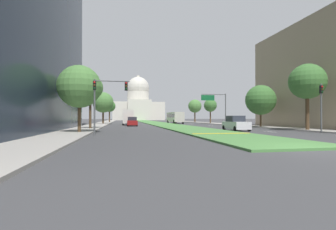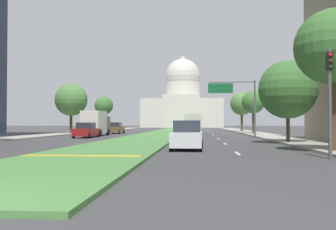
% 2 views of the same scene
% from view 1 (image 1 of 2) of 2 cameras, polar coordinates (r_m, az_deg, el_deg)
% --- Properties ---
extents(ground_plane, '(290.16, 290.16, 0.00)m').
position_cam_1_polar(ground_plane, '(77.10, -3.84, -1.74)').
color(ground_plane, '#3D3D3F').
extents(grass_median, '(6.22, 118.70, 0.14)m').
position_cam_1_polar(grass_median, '(70.55, -3.21, -1.80)').
color(grass_median, '#4C8442').
rests_on(grass_median, ground_plane).
extents(median_curb_nose, '(5.60, 0.50, 0.04)m').
position_cam_1_polar(median_curb_nose, '(23.41, 12.26, -4.19)').
color(median_curb_nose, gold).
rests_on(median_curb_nose, grass_median).
extents(lane_dashes_right, '(0.16, 63.81, 0.01)m').
position_cam_1_polar(lane_dashes_right, '(57.43, 6.28, -2.16)').
color(lane_dashes_right, silver).
rests_on(lane_dashes_right, ground_plane).
extents(sidewalk_left, '(4.00, 118.70, 0.15)m').
position_cam_1_polar(sidewalk_left, '(63.57, -15.13, -1.92)').
color(sidewalk_left, '#9E9991').
rests_on(sidewalk_left, ground_plane).
extents(sidewalk_right, '(4.00, 118.70, 0.15)m').
position_cam_1_polar(sidewalk_right, '(67.47, 9.48, -1.85)').
color(sidewalk_right, '#9E9991').
rests_on(sidewalk_right, ground_plane).
extents(capitol_building, '(28.42, 22.92, 25.85)m').
position_cam_1_polar(capitol_building, '(142.27, -6.94, 2.49)').
color(capitol_building, beige).
rests_on(capitol_building, ground_plane).
extents(traffic_light_near_left, '(3.34, 0.35, 5.20)m').
position_cam_1_polar(traffic_light_near_left, '(23.62, -14.65, 4.68)').
color(traffic_light_near_left, '#515456').
rests_on(traffic_light_near_left, ground_plane).
extents(traffic_light_near_right, '(0.28, 0.35, 5.20)m').
position_cam_1_polar(traffic_light_near_right, '(30.53, 32.05, 2.66)').
color(traffic_light_near_right, '#515456').
rests_on(traffic_light_near_right, ground_plane).
extents(overhead_guide_sign, '(5.32, 0.20, 6.50)m').
position_cam_1_polar(overhead_guide_sign, '(50.95, 11.22, 2.85)').
color(overhead_guide_sign, '#515456').
rests_on(overhead_guide_sign, ground_plane).
extents(street_tree_left_near, '(4.40, 4.40, 7.03)m').
position_cam_1_polar(street_tree_left_near, '(27.09, -19.89, 6.20)').
color(street_tree_left_near, '#4C3823').
rests_on(street_tree_left_near, ground_plane).
extents(street_tree_right_near, '(4.26, 4.26, 8.14)m').
position_cam_1_polar(street_tree_right_near, '(34.41, 29.61, 6.73)').
color(street_tree_right_near, '#4C3823').
rests_on(street_tree_right_near, ground_plane).
extents(street_tree_left_mid, '(3.43, 3.43, 7.43)m').
position_cam_1_polar(street_tree_left_mid, '(35.39, -17.60, 6.03)').
color(street_tree_left_mid, '#4C3823').
rests_on(street_tree_left_mid, ground_plane).
extents(street_tree_right_mid, '(4.79, 4.79, 6.82)m').
position_cam_1_polar(street_tree_right_mid, '(42.14, 20.71, 3.28)').
color(street_tree_right_mid, '#4C3823').
rests_on(street_tree_right_mid, ground_plane).
extents(street_tree_left_far, '(4.84, 4.84, 7.57)m').
position_cam_1_polar(street_tree_left_far, '(59.90, -14.84, 2.83)').
color(street_tree_left_far, '#4C3823').
rests_on(street_tree_left_far, ground_plane).
extents(street_tree_right_far, '(3.36, 3.36, 6.43)m').
position_cam_1_polar(street_tree_right_far, '(64.98, 9.81, 2.19)').
color(street_tree_right_far, '#4C3823').
rests_on(street_tree_right_far, ground_plane).
extents(street_tree_left_distant, '(3.60, 3.60, 6.87)m').
position_cam_1_polar(street_tree_left_distant, '(77.33, -13.44, 2.00)').
color(street_tree_left_distant, '#4C3823').
rests_on(street_tree_left_distant, ground_plane).
extents(street_tree_right_distant, '(4.17, 4.17, 7.24)m').
position_cam_1_polar(street_tree_right_distant, '(77.65, 6.26, 2.06)').
color(street_tree_right_distant, '#4C3823').
rests_on(street_tree_right_distant, ground_plane).
extents(sedan_lead_stopped, '(2.04, 4.35, 1.85)m').
position_cam_1_polar(sedan_lead_stopped, '(31.39, 15.49, -1.97)').
color(sedan_lead_stopped, silver).
rests_on(sedan_lead_stopped, ground_plane).
extents(sedan_midblock, '(1.99, 4.67, 1.73)m').
position_cam_1_polar(sedan_midblock, '(46.47, -8.33, -1.56)').
color(sedan_midblock, maroon).
rests_on(sedan_midblock, ground_plane).
extents(sedan_distant, '(1.99, 4.65, 1.76)m').
position_cam_1_polar(sedan_distant, '(62.28, -8.95, -1.27)').
color(sedan_distant, brown).
rests_on(sedan_distant, ground_plane).
extents(box_truck_delivery, '(2.40, 6.40, 3.20)m').
position_cam_1_polar(box_truck_delivery, '(52.65, -9.25, -0.49)').
color(box_truck_delivery, '#4C5156').
rests_on(box_truck_delivery, ground_plane).
extents(city_bus, '(2.62, 11.00, 2.95)m').
position_cam_1_polar(city_bus, '(65.25, 1.61, -0.41)').
color(city_bus, beige).
rests_on(city_bus, ground_plane).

